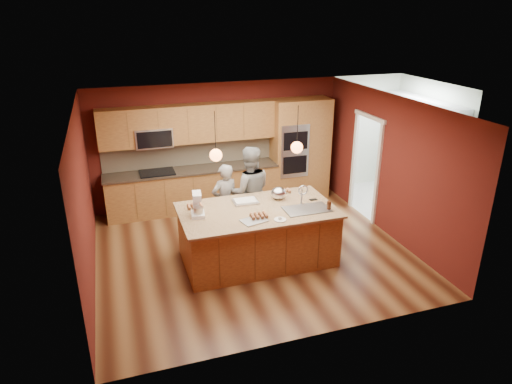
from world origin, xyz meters
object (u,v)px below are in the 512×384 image
object	(u,v)px
stand_mixer	(197,206)
mixing_bowl	(279,193)
person_left	(225,202)
person_right	(249,192)
island	(258,234)

from	to	relation	value
stand_mixer	mixing_bowl	bearing A→B (deg)	18.33
person_left	person_right	world-z (taller)	person_right
mixing_bowl	person_right	bearing A→B (deg)	116.65
person_right	stand_mixer	world-z (taller)	person_right
person_left	mixing_bowl	xyz separation A→B (m)	(0.82, -0.68, 0.34)
person_right	stand_mixer	xyz separation A→B (m)	(-1.18, -0.94, 0.25)
stand_mixer	mixing_bowl	world-z (taller)	stand_mixer
person_left	stand_mixer	bearing A→B (deg)	39.82
mixing_bowl	stand_mixer	bearing A→B (deg)	-170.12
stand_mixer	person_right	bearing A→B (deg)	47.05
person_left	mixing_bowl	bearing A→B (deg)	126.88
person_right	mixing_bowl	distance (m)	0.78
island	person_left	world-z (taller)	person_left
island	person_right	world-z (taller)	person_right
stand_mixer	mixing_bowl	xyz separation A→B (m)	(1.52, 0.26, -0.07)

